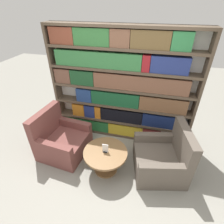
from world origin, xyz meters
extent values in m
plane|color=gray|center=(0.00, 0.00, 0.00)|extent=(14.00, 14.00, 0.00)
cube|color=silver|center=(0.00, 1.44, 1.17)|extent=(2.92, 0.05, 2.35)
cube|color=brown|center=(-1.44, 1.32, 1.17)|extent=(0.05, 0.30, 2.35)
cube|color=brown|center=(1.44, 1.32, 1.17)|extent=(0.05, 0.30, 2.35)
cube|color=brown|center=(0.00, 1.32, 0.03)|extent=(2.82, 0.30, 0.05)
cube|color=brown|center=(0.00, 1.32, 0.39)|extent=(2.82, 0.30, 0.05)
cube|color=brown|center=(0.00, 1.32, 0.78)|extent=(2.82, 0.30, 0.05)
cube|color=brown|center=(0.00, 1.32, 1.17)|extent=(2.82, 0.30, 0.05)
cube|color=brown|center=(0.00, 1.32, 1.56)|extent=(2.82, 0.30, 0.05)
cube|color=brown|center=(0.00, 1.32, 1.96)|extent=(2.82, 0.30, 0.05)
cube|color=brown|center=(0.00, 1.32, 2.32)|extent=(2.82, 0.30, 0.05)
cube|color=#256E35|center=(-0.82, 1.29, 0.19)|extent=(1.11, 0.20, 0.27)
cube|color=gold|center=(0.13, 1.29, 0.19)|extent=(0.77, 0.20, 0.27)
cube|color=maroon|center=(0.72, 1.29, 0.19)|extent=(0.38, 0.20, 0.27)
cube|color=orange|center=(-0.96, 1.29, 0.56)|extent=(0.28, 0.20, 0.29)
cube|color=navy|center=(-0.69, 1.29, 0.56)|extent=(0.24, 0.20, 0.29)
cube|color=orange|center=(-0.50, 1.29, 0.56)|extent=(0.13, 0.20, 0.29)
cube|color=black|center=(0.03, 1.29, 0.56)|extent=(0.91, 0.20, 0.29)
cube|color=navy|center=(0.90, 1.29, 0.56)|extent=(0.82, 0.20, 0.29)
cube|color=navy|center=(-0.79, 1.29, 0.96)|extent=(0.34, 0.20, 0.30)
cube|color=#18522F|center=(-0.12, 1.29, 0.96)|extent=(1.00, 0.20, 0.30)
cube|color=brown|center=(0.85, 1.29, 0.96)|extent=(0.91, 0.20, 0.30)
cube|color=brown|center=(-1.23, 1.29, 1.35)|extent=(0.34, 0.20, 0.30)
cube|color=#1D4A28|center=(-0.80, 1.29, 1.35)|extent=(0.50, 0.20, 0.30)
cube|color=brown|center=(0.36, 1.29, 1.35)|extent=(1.81, 0.20, 0.30)
cube|color=#33753E|center=(-0.47, 1.29, 1.74)|extent=(1.67, 0.20, 0.30)
cube|color=maroon|center=(0.44, 1.29, 1.74)|extent=(0.14, 0.20, 0.30)
cube|color=navy|center=(0.84, 1.29, 1.74)|extent=(0.65, 0.20, 0.30)
cube|color=brown|center=(-1.13, 1.29, 2.13)|extent=(0.47, 0.20, 0.30)
cube|color=#316C35|center=(-0.55, 1.29, 2.13)|extent=(0.66, 0.20, 0.30)
cube|color=brown|center=(-0.04, 1.29, 2.13)|extent=(0.35, 0.20, 0.30)
cube|color=brown|center=(0.47, 1.29, 2.13)|extent=(0.65, 0.20, 0.30)
cube|color=#2D7741|center=(0.96, 1.29, 2.13)|extent=(0.32, 0.20, 0.30)
cube|color=brown|center=(-0.97, 0.46, 0.19)|extent=(0.93, 0.94, 0.39)
cube|color=brown|center=(-1.33, 0.49, 0.66)|extent=(0.23, 0.87, 0.54)
cube|color=brown|center=(-0.94, 0.08, 0.47)|extent=(0.72, 0.19, 0.17)
cube|color=brown|center=(-0.87, 0.82, 0.47)|extent=(0.72, 0.19, 0.17)
cube|color=brown|center=(0.90, 0.46, 0.19)|extent=(1.02, 1.03, 0.39)
cube|color=brown|center=(1.24, 0.53, 0.66)|extent=(0.33, 0.87, 0.54)
cube|color=brown|center=(0.75, 0.80, 0.47)|extent=(0.72, 0.28, 0.17)
cube|color=brown|center=(0.91, 0.08, 0.47)|extent=(0.72, 0.28, 0.17)
cylinder|color=brown|center=(-0.04, 0.23, 0.21)|extent=(0.14, 0.14, 0.41)
cylinder|color=brown|center=(-0.04, 0.23, 0.01)|extent=(0.43, 0.43, 0.03)
cylinder|color=brown|center=(-0.04, 0.23, 0.43)|extent=(0.77, 0.77, 0.04)
cube|color=black|center=(-0.04, 0.23, 0.46)|extent=(0.06, 0.06, 0.01)
cube|color=white|center=(-0.04, 0.23, 0.54)|extent=(0.10, 0.01, 0.17)
camera|label=1|loc=(0.61, -1.84, 2.69)|focal=28.00mm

